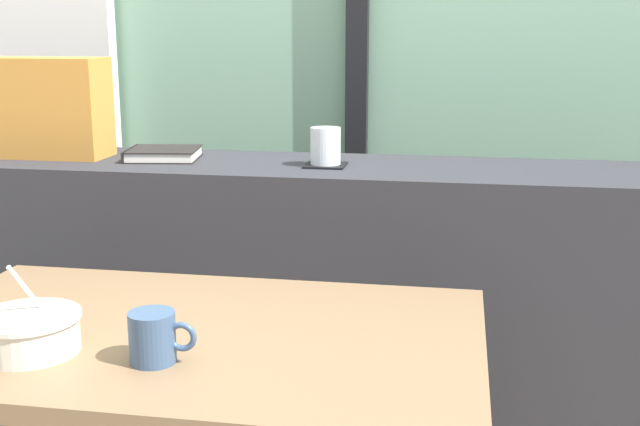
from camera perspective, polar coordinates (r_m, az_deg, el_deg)
The scene contains 10 objects.
curtain_left_panel at distance 2.98m, azimuth -19.58°, elevation 12.76°, with size 0.56×0.06×2.50m, color white.
window_divider_post at distance 2.66m, azimuth 2.68°, elevation 14.61°, with size 0.07×0.05×2.60m, color black.
dark_console_ledge at distance 2.17m, azimuth -2.88°, elevation -8.11°, with size 2.80×0.38×0.89m, color #2D2D33.
breakfast_table at distance 1.53m, azimuth -9.04°, elevation -12.33°, with size 1.05×0.64×0.70m.
coaster_square at distance 2.01m, azimuth 0.39°, elevation 3.41°, with size 0.10×0.10×0.01m, color black.
juice_glass at distance 2.00m, azimuth 0.39°, elevation 4.65°, with size 0.08×0.08×0.09m.
closed_book at distance 2.15m, azimuth -11.05°, elevation 4.13°, with size 0.20×0.18×0.03m.
throw_pillow at distance 2.26m, azimuth -18.80°, elevation 7.07°, with size 0.32×0.14×0.26m, color #D18938.
soup_bowl at distance 1.45m, azimuth -19.90°, elevation -7.97°, with size 0.18×0.18×0.16m.
ceramic_mug at distance 1.35m, azimuth -11.67°, elevation -8.60°, with size 0.11×0.08×0.08m.
Camera 1 is at (0.45, -1.42, 1.23)m, focal length 45.26 mm.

